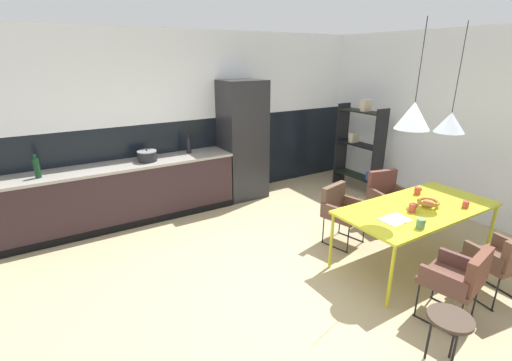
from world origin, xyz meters
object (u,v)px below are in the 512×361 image
object	(u,v)px
bottle_vinegar_dark	(37,168)
mug_wide_latte	(466,204)
dining_table	(418,210)
cooking_pot	(147,156)
fruit_bowl	(428,202)
mug_glass_clear	(421,224)
bottle_spice_small	(189,145)
mug_short_terracotta	(418,191)
refrigerator_column	(243,141)
open_shelf_unit	(360,145)
open_book	(395,220)
armchair_by_stool	(461,276)
mug_tall_blue	(413,208)
armchair_head_of_table	(341,207)
armchair_near_window	(386,192)
side_stool	(450,322)
pendant_lamp_over_table_near	(413,116)
pendant_lamp_over_table_far	(450,122)

from	to	relation	value
bottle_vinegar_dark	mug_wide_latte	bearing A→B (deg)	-37.64
dining_table	cooking_pot	size ratio (longest dim) A/B	6.83
dining_table	fruit_bowl	xyz separation A→B (m)	(0.13, -0.04, 0.08)
mug_glass_clear	bottle_spice_small	size ratio (longest dim) A/B	0.42
mug_short_terracotta	bottle_vinegar_dark	xyz separation A→B (m)	(-4.08, 2.67, 0.26)
refrigerator_column	open_shelf_unit	xyz separation A→B (m)	(2.03, -0.79, -0.17)
mug_glass_clear	open_shelf_unit	distance (m)	3.15
bottle_spice_small	open_book	bearing A→B (deg)	-71.28
armchair_by_stool	open_shelf_unit	world-z (taller)	open_shelf_unit
fruit_bowl	mug_tall_blue	xyz separation A→B (m)	(-0.31, -0.01, 0.01)
mug_tall_blue	bottle_vinegar_dark	size ratio (longest dim) A/B	0.41
armchair_head_of_table	bottle_vinegar_dark	size ratio (longest dim) A/B	2.54
armchair_near_window	mug_glass_clear	world-z (taller)	mug_glass_clear
armchair_near_window	mug_tall_blue	xyz separation A→B (m)	(-0.77, -0.96, 0.28)
bottle_vinegar_dark	bottle_spice_small	size ratio (longest dim) A/B	0.97
armchair_by_stool	bottle_vinegar_dark	world-z (taller)	bottle_vinegar_dark
mug_short_terracotta	bottle_spice_small	size ratio (longest dim) A/B	0.40
cooking_pot	side_stool	world-z (taller)	cooking_pot
fruit_bowl	open_book	size ratio (longest dim) A/B	0.84
armchair_head_of_table	side_stool	xyz separation A→B (m)	(-0.75, -1.98, -0.08)
cooking_pot	pendant_lamp_over_table_near	size ratio (longest dim) A/B	0.27
armchair_by_stool	open_book	xyz separation A→B (m)	(0.04, 0.79, 0.23)
mug_tall_blue	mug_wide_latte	distance (m)	0.68
refrigerator_column	armchair_near_window	size ratio (longest dim) A/B	2.53
armchair_head_of_table	armchair_near_window	bearing A→B (deg)	170.00
armchair_by_stool	side_stool	xyz separation A→B (m)	(-0.56, -0.25, -0.08)
fruit_bowl	open_shelf_unit	world-z (taller)	open_shelf_unit
pendant_lamp_over_table_near	pendant_lamp_over_table_far	world-z (taller)	same
mug_short_terracotta	mug_glass_clear	xyz separation A→B (m)	(-0.81, -0.61, 0.00)
mug_short_terracotta	open_shelf_unit	size ratio (longest dim) A/B	0.07
fruit_bowl	open_shelf_unit	bearing A→B (deg)	60.93
mug_short_terracotta	pendant_lamp_over_table_far	world-z (taller)	pendant_lamp_over_table_far
mug_short_terracotta	pendant_lamp_over_table_far	size ratio (longest dim) A/B	0.11
armchair_head_of_table	open_shelf_unit	size ratio (longest dim) A/B	0.47
armchair_near_window	open_book	bearing A→B (deg)	54.58
mug_wide_latte	pendant_lamp_over_table_far	distance (m)	0.97
armchair_by_stool	mug_wide_latte	bearing A→B (deg)	18.61
cooking_pot	bottle_vinegar_dark	world-z (taller)	bottle_vinegar_dark
mug_wide_latte	side_stool	world-z (taller)	mug_wide_latte
refrigerator_column	mug_short_terracotta	size ratio (longest dim) A/B	16.17
open_shelf_unit	pendant_lamp_over_table_far	xyz separation A→B (m)	(-0.99, -2.18, 0.84)
refrigerator_column	dining_table	distance (m)	3.09
bottle_spice_small	pendant_lamp_over_table_far	xyz separation A→B (m)	(2.00, -3.07, 0.65)
armchair_near_window	mug_short_terracotta	size ratio (longest dim) A/B	6.38
bottle_vinegar_dark	open_shelf_unit	xyz separation A→B (m)	(5.11, -0.72, -0.19)
armchair_head_of_table	mug_glass_clear	bearing A→B (deg)	72.90
refrigerator_column	bottle_spice_small	world-z (taller)	refrigerator_column
refrigerator_column	mug_tall_blue	bearing A→B (deg)	-81.20
armchair_head_of_table	bottle_vinegar_dark	distance (m)	3.98
armchair_by_stool	mug_glass_clear	distance (m)	0.60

